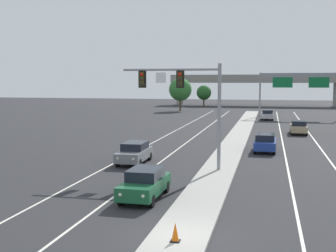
{
  "coord_description": "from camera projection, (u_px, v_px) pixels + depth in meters",
  "views": [
    {
      "loc": [
        3.35,
        -16.64,
        6.2
      ],
      "look_at": [
        -3.2,
        11.95,
        3.2
      ],
      "focal_mm": 47.57,
      "sensor_mm": 36.0,
      "label": 1
    }
  ],
  "objects": [
    {
      "name": "car_receding_tan",
      "position": [
        299.0,
        127.0,
        51.72
      ],
      "size": [
        1.84,
        4.48,
        1.58
      ],
      "color": "tan",
      "rests_on": "ground"
    },
    {
      "name": "edge_stripe_right",
      "position": [
        322.0,
        150.0,
        39.98
      ],
      "size": [
        0.14,
        100.0,
        0.01
      ],
      "primitive_type": "cube",
      "color": "silver",
      "rests_on": "ground"
    },
    {
      "name": "highway_sign_gantry",
      "position": [
        301.0,
        81.0,
        72.86
      ],
      "size": [
        13.28,
        0.42,
        7.5
      ],
      "color": "gray",
      "rests_on": "ground"
    },
    {
      "name": "car_receding_silver",
      "position": [
        267.0,
        115.0,
        70.58
      ],
      "size": [
        1.9,
        4.5,
        1.58
      ],
      "color": "#B7B7BC",
      "rests_on": "ground"
    },
    {
      "name": "edge_stripe_left",
      "position": [
        150.0,
        144.0,
        43.53
      ],
      "size": [
        0.14,
        100.0,
        0.01
      ],
      "primitive_type": "cube",
      "color": "silver",
      "rests_on": "ground"
    },
    {
      "name": "traffic_cone_median_nose",
      "position": [
        175.0,
        232.0,
        16.76
      ],
      "size": [
        0.36,
        0.36,
        0.74
      ],
      "color": "black",
      "rests_on": "median_island"
    },
    {
      "name": "overpass_bridge",
      "position": [
        256.0,
        82.0,
        110.34
      ],
      "size": [
        42.4,
        6.4,
        7.65
      ],
      "color": "gray",
      "rests_on": "ground"
    },
    {
      "name": "car_receding_blue",
      "position": [
        265.0,
        142.0,
        38.87
      ],
      "size": [
        1.89,
        4.5,
        1.58
      ],
      "color": "navy",
      "rests_on": "ground"
    },
    {
      "name": "median_island",
      "position": [
        225.0,
        159.0,
        34.96
      ],
      "size": [
        2.4,
        110.0,
        0.15
      ],
      "primitive_type": "cube",
      "color": "#9E9B93",
      "rests_on": "ground"
    },
    {
      "name": "lane_stripe_receding_center",
      "position": [
        284.0,
        149.0,
        40.71
      ],
      "size": [
        0.14,
        100.0,
        0.01
      ],
      "primitive_type": "cube",
      "color": "silver",
      "rests_on": "ground"
    },
    {
      "name": "car_oncoming_green",
      "position": [
        145.0,
        183.0,
        23.44
      ],
      "size": [
        1.87,
        4.49,
        1.58
      ],
      "color": "#195633",
      "rests_on": "ground"
    },
    {
      "name": "tree_far_left_c",
      "position": [
        204.0,
        93.0,
        106.4
      ],
      "size": [
        3.52,
        3.52,
        5.09
      ],
      "color": "#4C3823",
      "rests_on": "ground"
    },
    {
      "name": "car_oncoming_grey",
      "position": [
        134.0,
        152.0,
        33.42
      ],
      "size": [
        1.87,
        4.49,
        1.58
      ],
      "color": "slate",
      "rests_on": "ground"
    },
    {
      "name": "overhead_signal_mast",
      "position": [
        188.0,
        94.0,
        30.31
      ],
      "size": [
        6.86,
        0.44,
        7.2
      ],
      "color": "gray",
      "rests_on": "median_island"
    },
    {
      "name": "ground_plane",
      "position": [
        179.0,
        239.0,
        17.52
      ],
      "size": [
        260.0,
        260.0,
        0.0
      ],
      "primitive_type": "plane",
      "color": "#28282B"
    },
    {
      "name": "lane_stripe_oncoming_center",
      "position": [
        183.0,
        145.0,
        42.8
      ],
      "size": [
        0.14,
        100.0,
        0.01
      ],
      "primitive_type": "cube",
      "color": "silver",
      "rests_on": "ground"
    },
    {
      "name": "tree_far_left_b",
      "position": [
        180.0,
        90.0,
        90.51
      ],
      "size": [
        4.63,
        4.63,
        6.7
      ],
      "color": "#4C3823",
      "rests_on": "ground"
    }
  ]
}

